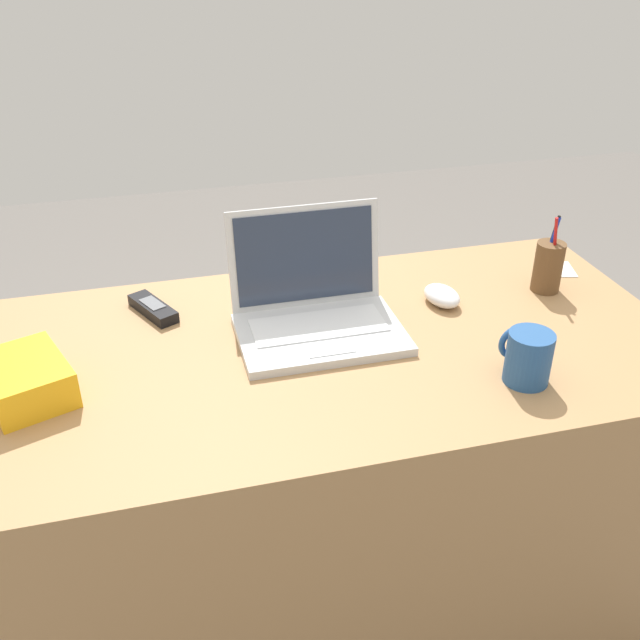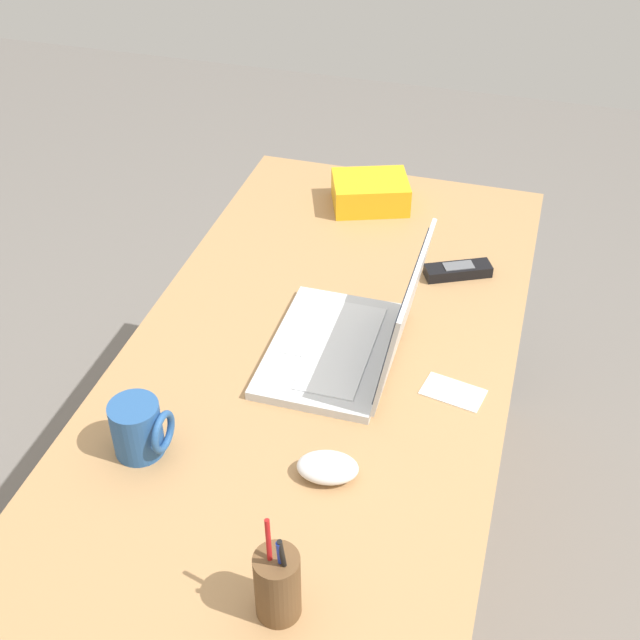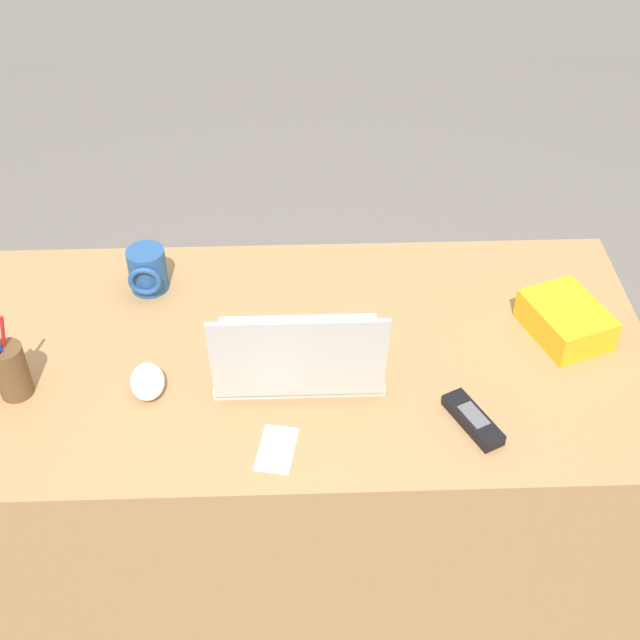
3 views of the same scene
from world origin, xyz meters
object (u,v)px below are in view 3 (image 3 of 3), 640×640
at_px(cordless_phone, 474,420).
at_px(pen_holder, 12,370).
at_px(snack_bag, 566,320).
at_px(coffee_mug_white, 148,270).
at_px(laptop, 298,356).
at_px(computer_mouse, 148,381).

bearing_deg(cordless_phone, pen_holder, -7.42).
xyz_separation_m(cordless_phone, snack_bag, (-0.23, -0.25, 0.02)).
xyz_separation_m(coffee_mug_white, cordless_phone, (-0.65, 0.42, -0.04)).
bearing_deg(laptop, computer_mouse, 6.37).
xyz_separation_m(laptop, computer_mouse, (0.29, 0.03, -0.03)).
xyz_separation_m(coffee_mug_white, pen_holder, (0.22, 0.31, 0.01)).
relative_size(computer_mouse, cordless_phone, 0.68).
relative_size(coffee_mug_white, pen_holder, 0.55).
bearing_deg(snack_bag, coffee_mug_white, -11.35).
xyz_separation_m(coffee_mug_white, snack_bag, (-0.88, 0.18, -0.02)).
bearing_deg(laptop, pen_holder, 3.57).
height_order(computer_mouse, snack_bag, snack_bag).
height_order(coffee_mug_white, cordless_phone, coffee_mug_white).
relative_size(cordless_phone, pen_holder, 0.80).
height_order(laptop, coffee_mug_white, laptop).
distance_m(laptop, cordless_phone, 0.36).
distance_m(coffee_mug_white, cordless_phone, 0.77).
height_order(laptop, computer_mouse, laptop).
xyz_separation_m(cordless_phone, pen_holder, (0.87, -0.11, 0.05)).
bearing_deg(coffee_mug_white, computer_mouse, 95.95).
bearing_deg(cordless_phone, coffee_mug_white, -33.31).
height_order(cordless_phone, snack_bag, snack_bag).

